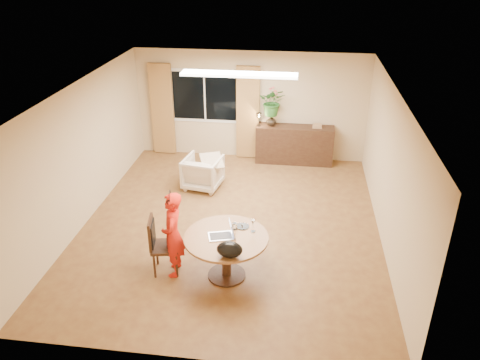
% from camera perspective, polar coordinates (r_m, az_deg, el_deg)
% --- Properties ---
extents(floor, '(6.50, 6.50, 0.00)m').
position_cam_1_polar(floor, '(8.90, -1.12, -5.41)').
color(floor, brown).
rests_on(floor, ground).
extents(ceiling, '(6.50, 6.50, 0.00)m').
position_cam_1_polar(ceiling, '(7.83, -1.29, 10.90)').
color(ceiling, white).
rests_on(ceiling, wall_back).
extents(wall_back, '(5.50, 0.00, 5.50)m').
position_cam_1_polar(wall_back, '(11.30, 1.28, 9.03)').
color(wall_back, '#CFB986').
rests_on(wall_back, floor).
extents(wall_left, '(0.00, 6.50, 6.50)m').
position_cam_1_polar(wall_left, '(9.08, -18.64, 3.04)').
color(wall_left, '#CFB986').
rests_on(wall_left, floor).
extents(wall_right, '(0.00, 6.50, 6.50)m').
position_cam_1_polar(wall_right, '(8.36, 17.79, 1.10)').
color(wall_right, '#CFB986').
rests_on(wall_right, floor).
extents(window, '(1.70, 0.03, 1.30)m').
position_cam_1_polar(window, '(11.38, -4.32, 10.15)').
color(window, white).
rests_on(window, wall_back).
extents(curtain_left, '(0.55, 0.08, 2.25)m').
position_cam_1_polar(curtain_left, '(11.67, -9.45, 8.46)').
color(curtain_left, brown).
rests_on(curtain_left, wall_back).
extents(curtain_right, '(0.55, 0.08, 2.25)m').
position_cam_1_polar(curtain_right, '(11.26, 0.96, 8.14)').
color(curtain_right, brown).
rests_on(curtain_right, wall_back).
extents(ceiling_panel, '(2.20, 0.35, 0.05)m').
position_cam_1_polar(ceiling_panel, '(8.99, -0.11, 12.76)').
color(ceiling_panel, white).
rests_on(ceiling_panel, ceiling).
extents(dining_table, '(1.31, 1.31, 0.74)m').
position_cam_1_polar(dining_table, '(7.30, -1.68, -7.95)').
color(dining_table, brown).
rests_on(dining_table, floor).
extents(dining_chair, '(0.54, 0.50, 0.98)m').
position_cam_1_polar(dining_chair, '(7.56, -9.09, -7.86)').
color(dining_chair, black).
rests_on(dining_chair, floor).
extents(child, '(0.57, 0.42, 1.43)m').
position_cam_1_polar(child, '(7.38, -8.18, -6.61)').
color(child, red).
rests_on(child, floor).
extents(laptop, '(0.45, 0.36, 0.26)m').
position_cam_1_polar(laptop, '(7.14, -2.39, -6.04)').
color(laptop, '#B7B7BC').
rests_on(laptop, dining_table).
extents(tumbler, '(0.08, 0.08, 0.11)m').
position_cam_1_polar(tumbler, '(7.36, -0.66, -5.66)').
color(tumbler, white).
rests_on(tumbler, dining_table).
extents(wine_glass, '(0.09, 0.09, 0.21)m').
position_cam_1_polar(wine_glass, '(7.27, 1.60, -5.59)').
color(wine_glass, white).
rests_on(wine_glass, dining_table).
extents(pot_lid, '(0.24, 0.24, 0.03)m').
position_cam_1_polar(pot_lid, '(7.43, 0.31, -5.63)').
color(pot_lid, white).
rests_on(pot_lid, dining_table).
extents(handbag, '(0.38, 0.23, 0.25)m').
position_cam_1_polar(handbag, '(6.71, -1.28, -8.47)').
color(handbag, black).
rests_on(handbag, dining_table).
extents(armchair, '(0.87, 0.89, 0.70)m').
position_cam_1_polar(armchair, '(10.11, -4.55, 0.94)').
color(armchair, beige).
rests_on(armchair, floor).
extents(throw, '(0.62, 0.68, 0.03)m').
position_cam_1_polar(throw, '(9.91, -3.47, 2.77)').
color(throw, beige).
rests_on(throw, armchair).
extents(sideboard, '(1.83, 0.45, 0.91)m').
position_cam_1_polar(sideboard, '(11.30, 6.64, 4.31)').
color(sideboard, black).
rests_on(sideboard, floor).
extents(vase, '(0.30, 0.30, 0.25)m').
position_cam_1_polar(vase, '(11.11, 3.83, 7.25)').
color(vase, black).
rests_on(vase, sideboard).
extents(bouquet, '(0.61, 0.53, 0.66)m').
position_cam_1_polar(bouquet, '(10.97, 4.01, 9.48)').
color(bouquet, '#346D29').
rests_on(bouquet, vase).
extents(book_stack, '(0.22, 0.17, 0.09)m').
position_cam_1_polar(book_stack, '(11.13, 9.41, 6.54)').
color(book_stack, olive).
rests_on(book_stack, sideboard).
extents(desk_lamp, '(0.15, 0.15, 0.33)m').
position_cam_1_polar(desk_lamp, '(11.07, 2.33, 7.43)').
color(desk_lamp, black).
rests_on(desk_lamp, sideboard).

